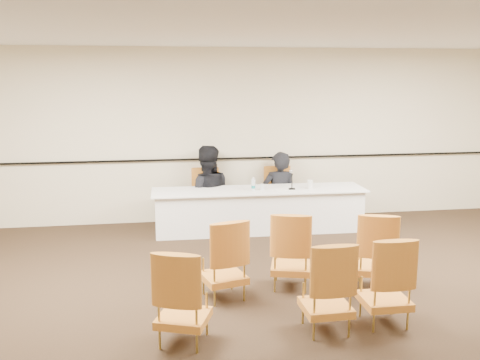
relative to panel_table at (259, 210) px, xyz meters
name	(u,v)px	position (x,y,z in m)	size (l,w,h in m)	color
floor	(303,314)	(-0.14, -3.18, -0.35)	(10.00, 10.00, 0.00)	black
ceiling	(310,25)	(-0.14, -3.18, 2.65)	(10.00, 10.00, 0.00)	silver
wall_back	(243,135)	(-0.14, 0.82, 1.15)	(10.00, 0.04, 3.00)	beige
wall_rail	(243,158)	(-0.14, 0.78, 0.75)	(9.80, 0.04, 0.03)	black
panel_table	(259,210)	(0.00, 0.00, 0.00)	(3.49, 0.81, 0.70)	white
panelist_main	(279,200)	(0.46, 0.52, 0.03)	(0.63, 0.41, 1.72)	black
panelist_main_chair	(279,195)	(0.46, 0.52, 0.13)	(0.50, 0.50, 0.95)	#BE6E22
panelist_second	(206,198)	(-0.82, 0.55, 0.10)	(0.89, 0.70, 1.84)	black
panelist_second_chair	(206,197)	(-0.82, 0.55, 0.13)	(0.50, 0.50, 0.95)	#BE6E22
papers	(285,189)	(0.41, -0.08, 0.35)	(0.30, 0.22, 0.00)	white
microphone	(292,180)	(0.52, -0.11, 0.50)	(0.11, 0.22, 0.31)	black
water_bottle	(253,184)	(-0.11, -0.08, 0.46)	(0.07, 0.07, 0.22)	#167B7C
drinking_glass	(262,187)	(0.04, -0.06, 0.40)	(0.06, 0.06, 0.10)	silver
coffee_cup	(310,185)	(0.83, -0.09, 0.42)	(0.09, 0.09, 0.14)	silver
aud_chair_front_left	(223,258)	(-0.93, -2.63, 0.13)	(0.50, 0.50, 0.95)	#BE6E22
aud_chair_front_mid	(291,250)	(-0.09, -2.44, 0.13)	(0.50, 0.50, 0.95)	#BE6E22
aud_chair_front_right	(376,250)	(0.91, -2.62, 0.13)	(0.50, 0.50, 0.95)	#BE6E22
aud_chair_back_left	(183,295)	(-1.44, -3.61, 0.13)	(0.50, 0.50, 0.95)	#BE6E22
aud_chair_back_mid	(326,286)	(-0.02, -3.59, 0.13)	(0.50, 0.50, 0.95)	#BE6E22
aud_chair_back_right	(385,280)	(0.62, -3.53, 0.13)	(0.50, 0.50, 0.95)	#BE6E22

